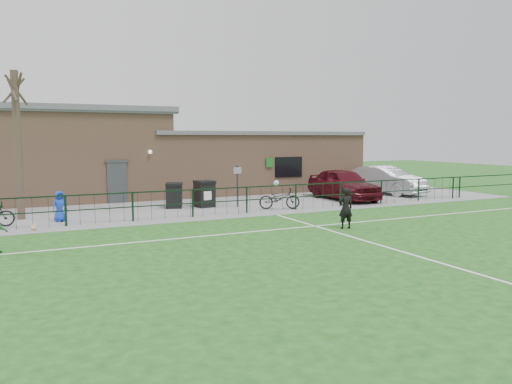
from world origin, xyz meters
name	(u,v)px	position (x,y,z in m)	size (l,w,h in m)	color
ground	(331,253)	(0.00, 0.00, 0.00)	(90.00, 90.00, 0.00)	#1A4E16
paving_strip	(187,200)	(0.00, 13.50, 0.01)	(34.00, 13.00, 0.02)	gray
pitch_line_touch	(228,216)	(0.00, 7.80, 0.00)	(28.00, 0.10, 0.01)	white
pitch_line_mid	(268,230)	(0.00, 4.00, 0.00)	(28.00, 0.10, 0.01)	white
pitch_line_perp	(385,247)	(2.00, 0.00, 0.00)	(0.10, 16.00, 0.01)	white
perimeter_fence	(226,201)	(0.00, 8.00, 0.60)	(28.00, 0.10, 1.20)	black
bare_tree	(18,146)	(-8.00, 10.50, 3.00)	(0.30, 0.30, 6.00)	#403127
wheelie_bin_left	(174,196)	(-1.40, 11.01, 0.57)	(0.73, 0.83, 1.10)	black
wheelie_bin_right	(204,195)	(0.00, 10.69, 0.61)	(0.78, 0.89, 1.18)	black
sign_post	(237,186)	(1.42, 9.99, 1.02)	(0.06, 0.06, 2.00)	black
car_maroon	(343,184)	(7.72, 10.14, 0.86)	(1.97, 4.91, 1.67)	#4B0D15
car_silver	(385,180)	(11.54, 11.31, 0.84)	(1.74, 4.99, 1.64)	#AAAEB2
bicycle_e	(279,198)	(2.90, 8.47, 0.52)	(0.66, 1.90, 1.00)	black
spectator_child	(60,206)	(-6.63, 9.19, 0.63)	(0.60, 0.39, 1.22)	blue
goalkeeper_kick	(343,207)	(2.69, 3.17, 0.79)	(1.88, 3.01, 1.64)	black
ball_ground	(34,228)	(-7.64, 7.62, 0.11)	(0.23, 0.23, 0.23)	silver
clubhouse	(155,157)	(-0.88, 16.50, 2.22)	(24.25, 5.40, 4.96)	#A4785B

